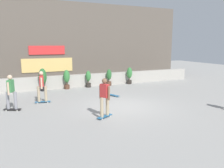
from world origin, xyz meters
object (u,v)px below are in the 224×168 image
at_px(potted_plant_0, 43,78).
at_px(skater_foreground, 42,85).
at_px(potted_plant_3, 109,77).
at_px(skater_far_left, 105,96).
at_px(potted_plant_2, 88,79).
at_px(potted_plant_4, 129,75).
at_px(skateboard_near_camera, 114,95).
at_px(skater_mid_plaza, 11,91).
at_px(potted_plant_1, 67,78).

distance_m(potted_plant_0, skater_foreground, 3.18).
bearing_deg(potted_plant_3, skater_far_left, -114.59).
bearing_deg(skater_foreground, potted_plant_2, 41.46).
height_order(potted_plant_2, skater_foreground, skater_foreground).
xyz_separation_m(potted_plant_3, potted_plant_4, (1.73, -0.00, 0.06)).
relative_size(potted_plant_3, skateboard_near_camera, 1.51).
height_order(potted_plant_3, skater_far_left, skater_far_left).
bearing_deg(potted_plant_0, potted_plant_3, 0.00).
bearing_deg(potted_plant_4, skater_foreground, -155.51).
distance_m(potted_plant_0, potted_plant_4, 6.50).
height_order(skater_foreground, skateboard_near_camera, skater_foreground).
xyz_separation_m(potted_plant_4, skateboard_near_camera, (-2.84, -3.32, -0.67)).
height_order(potted_plant_0, skateboard_near_camera, potted_plant_0).
distance_m(potted_plant_3, skateboard_near_camera, 3.55).
relative_size(potted_plant_2, skater_far_left, 0.71).
distance_m(skater_foreground, skateboard_near_camera, 4.18).
bearing_deg(skater_mid_plaza, skater_far_left, -37.31).
bearing_deg(potted_plant_1, potted_plant_3, 0.00).
xyz_separation_m(potted_plant_3, skateboard_near_camera, (-1.11, -3.32, -0.60)).
bearing_deg(skateboard_near_camera, potted_plant_2, 98.72).
distance_m(skater_foreground, skater_mid_plaza, 1.71).
height_order(potted_plant_3, skater_mid_plaza, skater_mid_plaza).
relative_size(potted_plant_3, skater_far_left, 0.73).
relative_size(potted_plant_4, skateboard_near_camera, 1.60).
relative_size(potted_plant_1, skater_mid_plaza, 0.79).
distance_m(potted_plant_1, skater_foreground, 3.74).
bearing_deg(potted_plant_3, potted_plant_1, -180.00).
distance_m(skater_far_left, skater_foreground, 4.16).
relative_size(potted_plant_0, potted_plant_4, 1.15).
height_order(potted_plant_0, potted_plant_4, potted_plant_0).
xyz_separation_m(potted_plant_1, skater_foreground, (-2.01, -3.15, 0.19)).
distance_m(potted_plant_3, potted_plant_4, 1.73).
xyz_separation_m(potted_plant_2, skater_foreground, (-3.57, -3.15, 0.31)).
height_order(potted_plant_4, skateboard_near_camera, potted_plant_4).
height_order(potted_plant_1, skater_foreground, skater_foreground).
distance_m(potted_plant_0, skateboard_near_camera, 5.00).
relative_size(potted_plant_3, skater_mid_plaza, 0.73).
bearing_deg(skater_mid_plaza, potted_plant_3, 31.04).
bearing_deg(potted_plant_3, potted_plant_4, -0.00).
xyz_separation_m(potted_plant_1, skateboard_near_camera, (2.07, -3.32, -0.69)).
xyz_separation_m(potted_plant_1, potted_plant_4, (4.91, 0.00, -0.02)).
relative_size(skater_foreground, skater_mid_plaza, 1.00).
xyz_separation_m(potted_plant_0, potted_plant_1, (1.59, 0.00, -0.13)).
height_order(skater_foreground, skater_mid_plaza, same).
distance_m(potted_plant_1, potted_plant_3, 3.18).
xyz_separation_m(potted_plant_2, skateboard_near_camera, (0.51, -3.32, -0.57)).
bearing_deg(skateboard_near_camera, potted_plant_0, 137.79).
bearing_deg(skater_far_left, potted_plant_1, 90.81).
bearing_deg(potted_plant_1, skateboard_near_camera, -58.03).
height_order(potted_plant_0, potted_plant_1, potted_plant_0).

